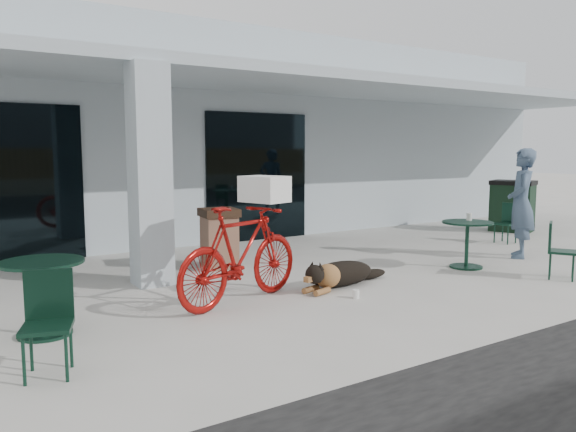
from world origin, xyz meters
TOP-DOWN VIEW (x-y plane):
  - ground at (0.00, 0.00)m, footprint 80.00×80.00m
  - building at (0.00, 8.50)m, footprint 22.00×7.00m
  - storefront_glass_right at (1.80, 4.98)m, footprint 2.40×0.06m
  - column at (-1.50, 2.30)m, footprint 0.50×0.50m
  - overhang at (0.00, 3.60)m, footprint 22.00×2.80m
  - bicycle at (-0.91, 0.72)m, footprint 2.16×1.19m
  - laundry_basket at (-0.48, 0.85)m, footprint 0.58×0.67m
  - dog at (0.67, 0.70)m, footprint 1.31×0.75m
  - cup_near_dog at (0.45, 0.10)m, footprint 0.10×0.10m
  - cafe_table_near at (-3.22, 0.73)m, footprint 1.09×1.09m
  - cafe_chair_near at (-3.38, -0.44)m, footprint 0.52×0.55m
  - cafe_table_far at (3.21, 0.59)m, footprint 0.83×0.83m
  - cafe_chair_far_a at (3.75, -0.72)m, footprint 0.54×0.56m
  - cafe_chair_far_b at (5.89, 1.80)m, footprint 0.44×0.41m
  - person at (4.73, 0.67)m, footprint 0.85×0.82m
  - cup_on_table at (3.36, 0.69)m, footprint 0.09×0.09m
  - trash_receptacle at (-0.19, 2.80)m, footprint 0.65×0.65m
  - wheeled_bin at (7.52, 2.80)m, footprint 1.05×1.16m

SIDE VIEW (x-z plane):
  - ground at x=0.00m, z-range 0.00..0.00m
  - cup_near_dog at x=0.45m, z-range 0.00..0.11m
  - dog at x=0.67m, z-range 0.00..0.41m
  - cafe_table_far at x=3.21m, z-range 0.00..0.76m
  - cafe_table_near at x=-3.22m, z-range 0.00..0.79m
  - cafe_chair_far_b at x=5.89m, z-range 0.00..0.83m
  - cafe_chair_far_a at x=3.75m, z-range 0.00..0.85m
  - cafe_chair_near at x=-3.38m, z-range 0.00..0.89m
  - trash_receptacle at x=-0.19m, z-range 0.00..0.98m
  - wheeled_bin at x=7.52m, z-range 0.00..1.21m
  - bicycle at x=-0.91m, z-range 0.00..1.25m
  - cup_on_table at x=3.36m, z-range 0.76..0.89m
  - person at x=4.73m, z-range 0.00..1.95m
  - storefront_glass_right at x=1.80m, z-range 0.00..2.70m
  - laundry_basket at x=-0.48m, z-range 1.25..1.59m
  - column at x=-1.50m, z-range 0.00..3.12m
  - building at x=0.00m, z-range 0.00..4.50m
  - overhang at x=0.00m, z-range 3.12..3.30m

